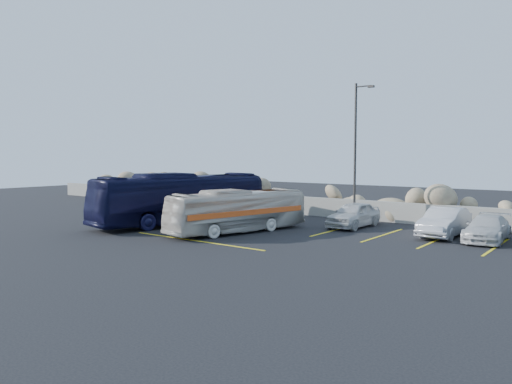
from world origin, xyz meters
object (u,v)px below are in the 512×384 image
Objects in this scene: car_a at (354,215)px; lamppost at (356,150)px; vintage_bus at (238,211)px; tour_coach at (181,199)px; car_b at (445,222)px; car_c at (487,228)px.

lamppost is at bearing 111.81° from car_a.
car_a is (3.97, 5.26, -0.40)m from vintage_bus.
tour_coach is at bearing -149.47° from car_a.
car_b is (13.52, 4.67, -0.77)m from tour_coach.
car_c is at bearing 27.52° from tour_coach.
car_a is at bearing 178.28° from car_b.
car_a is 0.96× the size of car_b.
lamppost reaches higher than car_a.
tour_coach reaches higher than car_c.
car_a is at bearing 174.96° from car_c.
car_b reaches higher than car_c.
lamppost is 1.01× the size of vintage_bus.
car_a is at bearing 40.82° from tour_coach.
vintage_bus is at bearing -158.04° from car_c.
lamppost reaches higher than car_b.
lamppost is 3.70m from car_a.
tour_coach is at bearing -160.50° from car_b.
car_a is 1.01× the size of car_c.
car_b is at bearing 42.93° from vintage_bus.
car_b is at bearing 173.64° from car_c.
car_c is at bearing -3.57° from car_b.
vintage_bus is at bearing -126.13° from car_a.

